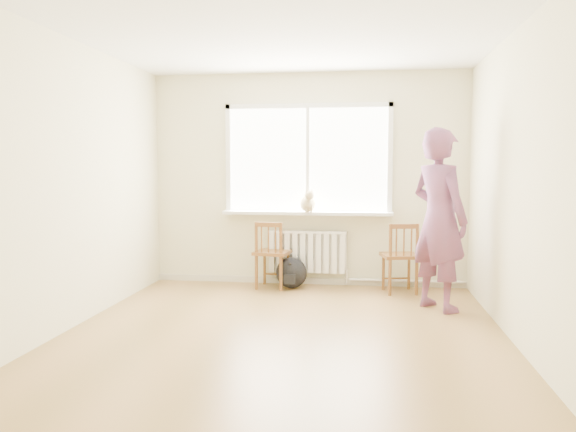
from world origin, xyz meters
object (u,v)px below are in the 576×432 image
(backpack, at_px, (291,273))
(cat, at_px, (308,202))
(chair_right, at_px, (401,258))
(chair_left, at_px, (271,255))
(person, at_px, (439,219))

(backpack, bearing_deg, cat, 27.83)
(chair_right, height_order, cat, cat)
(chair_left, xyz_separation_m, backpack, (0.25, 0.05, -0.23))
(chair_right, distance_m, person, 0.95)
(chair_left, bearing_deg, person, 166.64)
(chair_left, height_order, backpack, chair_left)
(person, height_order, cat, person)
(person, bearing_deg, chair_left, 28.99)
(chair_right, distance_m, backpack, 1.36)
(cat, bearing_deg, person, -45.09)
(backpack, bearing_deg, person, -25.97)
(chair_left, relative_size, backpack, 2.17)
(cat, bearing_deg, chair_right, -23.84)
(chair_left, xyz_separation_m, person, (1.92, -0.77, 0.54))
(chair_right, distance_m, cat, 1.32)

